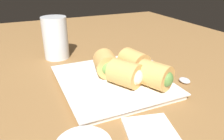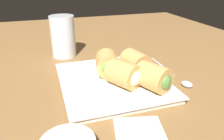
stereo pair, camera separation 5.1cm
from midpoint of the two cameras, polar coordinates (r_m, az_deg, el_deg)
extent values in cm
cube|color=olive|center=(54.37, -3.68, -5.37)|extent=(180.00, 140.00, 2.00)
cube|color=white|center=(54.83, -2.65, -3.16)|extent=(26.92, 24.22, 1.20)
cube|color=white|center=(54.49, -2.67, -2.47)|extent=(28.00, 25.19, 0.30)
cylinder|color=#DBA356|center=(50.14, 0.56, -0.98)|extent=(8.89, 8.52, 5.91)
sphere|color=beige|center=(48.83, 2.98, -1.75)|extent=(3.84, 3.84, 3.84)
cylinder|color=#DBA356|center=(56.78, 3.24, 2.11)|extent=(7.84, 7.06, 5.91)
sphere|color=beige|center=(54.95, 4.86, 1.28)|extent=(3.84, 3.84, 3.84)
cylinder|color=#DBA356|center=(49.91, 8.24, -1.38)|extent=(8.67, 8.17, 5.91)
sphere|color=#56843D|center=(48.70, 10.71, -2.25)|extent=(3.84, 3.84, 3.84)
cylinder|color=#DBA356|center=(55.74, -4.13, 1.65)|extent=(7.95, 7.21, 5.91)
sphere|color=#6B9E47|center=(53.42, -3.73, 0.62)|extent=(3.84, 3.84, 3.84)
cylinder|color=silver|center=(66.86, 9.67, 1.43)|extent=(12.89, 0.75, 0.50)
ellipsoid|color=silver|center=(57.83, 16.08, -2.68)|extent=(3.27, 2.54, 1.11)
cube|color=white|center=(39.62, 7.14, -16.16)|extent=(11.75, 10.64, 0.60)
cylinder|color=silver|center=(72.90, -16.53, 8.02)|extent=(7.89, 7.89, 13.27)
camera|label=1|loc=(0.03, -92.72, -1.23)|focal=35.00mm
camera|label=2|loc=(0.03, 87.28, 1.23)|focal=35.00mm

